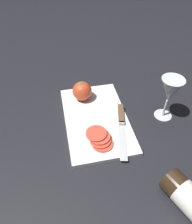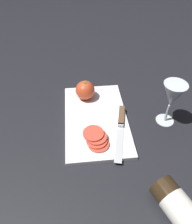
# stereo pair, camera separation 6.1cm
# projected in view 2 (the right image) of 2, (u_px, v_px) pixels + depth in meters

# --- Properties ---
(ground_plane) EXTENTS (3.00, 3.00, 0.00)m
(ground_plane) POSITION_uv_depth(u_px,v_px,m) (92.00, 105.00, 0.91)
(ground_plane) COLOR black
(cutting_board) EXTENTS (0.39, 0.24, 0.01)m
(cutting_board) POSITION_uv_depth(u_px,v_px,m) (96.00, 119.00, 0.85)
(cutting_board) COLOR white
(cutting_board) RESTS_ON ground_plane
(wine_bottle) EXTENTS (0.33, 0.17, 0.08)m
(wine_bottle) POSITION_uv_depth(u_px,v_px,m) (190.00, 223.00, 0.55)
(wine_bottle) COLOR #332314
(wine_bottle) RESTS_ON ground_plane
(wine_glass) EXTENTS (0.08, 0.08, 0.18)m
(wine_glass) POSITION_uv_depth(u_px,v_px,m) (172.00, 97.00, 0.76)
(wine_glass) COLOR silver
(wine_glass) RESTS_ON ground_plane
(whole_tomato) EXTENTS (0.08, 0.08, 0.08)m
(whole_tomato) POSITION_uv_depth(u_px,v_px,m) (85.00, 90.00, 0.90)
(whole_tomato) COLOR #DB4C28
(whole_tomato) RESTS_ON cutting_board
(knife) EXTENTS (0.26, 0.08, 0.01)m
(knife) POSITION_uv_depth(u_px,v_px,m) (121.00, 122.00, 0.82)
(knife) COLOR silver
(knife) RESTS_ON cutting_board
(tomato_slice_stack_near) EXTENTS (0.11, 0.09, 0.03)m
(tomato_slice_stack_near) POSITION_uv_depth(u_px,v_px,m) (96.00, 139.00, 0.75)
(tomato_slice_stack_near) COLOR #DB4C38
(tomato_slice_stack_near) RESTS_ON cutting_board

